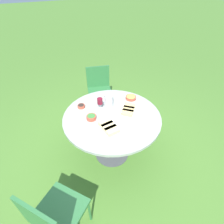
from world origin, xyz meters
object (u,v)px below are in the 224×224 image
(chair_near_right, at_px, (53,215))
(water_pitcher, at_px, (109,101))
(chair_near_left, at_px, (99,87))
(wine_glass, at_px, (100,102))
(dining_table, at_px, (112,122))

(chair_near_right, relative_size, water_pitcher, 4.67)
(chair_near_left, height_order, wine_glass, wine_glass)
(dining_table, bearing_deg, chair_near_right, 34.76)
(water_pitcher, bearing_deg, dining_table, 72.57)
(chair_near_right, height_order, water_pitcher, water_pitcher)
(chair_near_left, relative_size, wine_glass, 5.18)
(dining_table, xyz_separation_m, wine_glass, (0.07, -0.20, 0.24))
(dining_table, distance_m, water_pitcher, 0.30)
(water_pitcher, bearing_deg, chair_near_left, -107.49)
(chair_near_left, bearing_deg, wine_glass, 65.47)
(dining_table, xyz_separation_m, chair_near_left, (-0.36, -1.15, -0.14))
(chair_near_left, bearing_deg, dining_table, 72.52)
(chair_near_right, relative_size, wine_glass, 5.18)
(chair_near_left, xyz_separation_m, water_pitcher, (0.30, 0.95, 0.35))
(dining_table, height_order, water_pitcher, water_pitcher)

